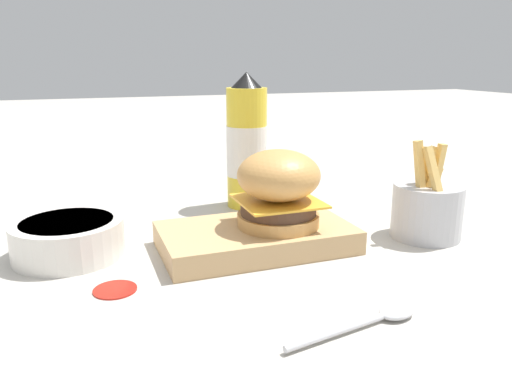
{
  "coord_description": "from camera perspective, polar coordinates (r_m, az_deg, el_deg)",
  "views": [
    {
      "loc": [
        0.21,
        0.61,
        0.26
      ],
      "look_at": [
        -0.02,
        -0.01,
        0.08
      ],
      "focal_mm": 35.0,
      "sensor_mm": 36.0,
      "label": 1
    }
  ],
  "objects": [
    {
      "name": "fries_basket",
      "position": [
        0.78,
        18.96,
        -1.78
      ],
      "size": [
        0.1,
        0.1,
        0.15
      ],
      "color": "#B7B7BC",
      "rests_on": "ground_plane"
    },
    {
      "name": "side_bowl",
      "position": [
        0.72,
        -20.65,
        -4.85
      ],
      "size": [
        0.15,
        0.15,
        0.05
      ],
      "color": "silver",
      "rests_on": "ground_plane"
    },
    {
      "name": "serving_board",
      "position": [
        0.7,
        0.0,
        -5.22
      ],
      "size": [
        0.27,
        0.15,
        0.03
      ],
      "color": "tan",
      "rests_on": "ground_plane"
    },
    {
      "name": "spoon",
      "position": [
        0.54,
        13.95,
        -13.71
      ],
      "size": [
        0.16,
        0.05,
        0.01
      ],
      "rotation": [
        0.0,
        0.0,
        3.32
      ],
      "color": "silver",
      "rests_on": "ground_plane"
    },
    {
      "name": "ground_plane",
      "position": [
        0.7,
        -1.45,
        -6.82
      ],
      "size": [
        6.0,
        6.0,
        0.0
      ],
      "primitive_type": "plane",
      "color": "#B7B2A8"
    },
    {
      "name": "ketchup_puddle",
      "position": [
        0.61,
        -15.82,
        -10.61
      ],
      "size": [
        0.05,
        0.05,
        0.0
      ],
      "color": "#B21E14",
      "rests_on": "ground_plane"
    },
    {
      "name": "ketchup_bottle",
      "position": [
        0.89,
        -1.06,
        5.3
      ],
      "size": [
        0.07,
        0.07,
        0.24
      ],
      "color": "yellow",
      "rests_on": "ground_plane"
    },
    {
      "name": "burger",
      "position": [
        0.69,
        2.6,
        0.48
      ],
      "size": [
        0.12,
        0.12,
        0.11
      ],
      "color": "tan",
      "rests_on": "serving_board"
    }
  ]
}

